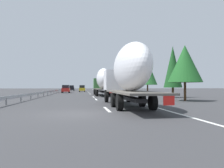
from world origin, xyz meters
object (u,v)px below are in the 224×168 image
at_px(truck_lead, 103,81).
at_px(car_black_suv, 72,88).
at_px(car_red_compact, 66,89).
at_px(road_sign, 107,84).
at_px(truck_trailing, 128,73).
at_px(car_yellow_coupe, 82,89).

distance_m(truck_lead, car_black_suv, 42.61).
relative_size(car_black_suv, car_red_compact, 1.10).
bearing_deg(road_sign, truck_trailing, 175.44).
bearing_deg(truck_lead, car_red_compact, 23.99).
height_order(truck_trailing, car_red_compact, truck_trailing).
relative_size(truck_lead, car_yellow_coupe, 3.21).
height_order(truck_lead, car_black_suv, truck_lead).
bearing_deg(truck_trailing, road_sign, -4.56).
height_order(car_red_compact, road_sign, road_sign).
bearing_deg(truck_trailing, car_red_compact, 11.59).
xyz_separation_m(car_black_suv, car_red_compact, (-25.36, 0.19, -0.03)).
relative_size(truck_lead, truck_trailing, 1.00).
bearing_deg(car_yellow_coupe, truck_trailing, -175.69).
height_order(car_black_suv, road_sign, road_sign).
bearing_deg(car_yellow_coupe, truck_lead, -172.56).
bearing_deg(car_red_compact, truck_trailing, -168.41).
distance_m(truck_trailing, car_yellow_coupe, 46.03).
xyz_separation_m(truck_lead, car_red_compact, (16.60, 7.39, -1.57)).
height_order(car_yellow_coupe, car_red_compact, car_yellow_coupe).
distance_m(car_red_compact, road_sign, 10.94).
distance_m(truck_trailing, road_sign, 38.95).
xyz_separation_m(truck_lead, truck_trailing, (-19.42, 0.00, 0.05)).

